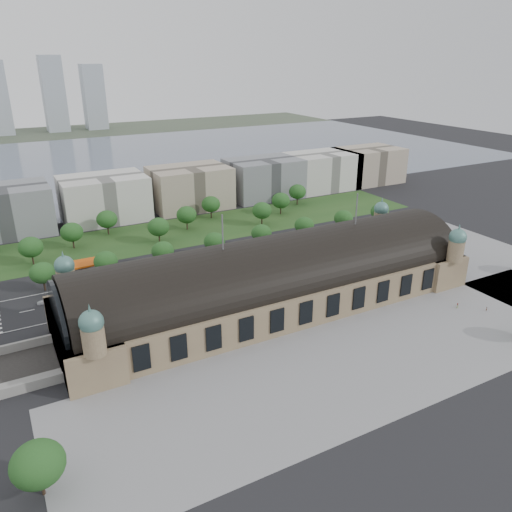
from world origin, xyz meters
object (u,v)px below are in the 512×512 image
traffic_car_5 (307,248)px  parked_car_6 (139,301)px  traffic_car_6 (371,241)px  parked_car_5 (165,296)px  petrol_station (86,264)px  bus_mid (280,262)px  parked_car_4 (153,303)px  traffic_car_4 (257,264)px  traffic_car_1 (43,302)px  parked_car_3 (157,299)px  bus_east (263,265)px  pedestrian_1 (487,309)px  parked_car_1 (77,321)px  pedestrian_0 (458,306)px  bus_west (187,283)px  parked_car_0 (106,310)px  parked_car_2 (60,319)px

traffic_car_5 → parked_car_6: size_ratio=0.77×
traffic_car_6 → parked_car_5: bearing=-79.0°
petrol_station → bus_mid: petrol_station is taller
traffic_car_5 → parked_car_4: parked_car_4 is taller
traffic_car_4 → parked_car_4: parked_car_4 is taller
parked_car_5 → traffic_car_1: bearing=-132.0°
traffic_car_6 → parked_car_6: (-117.93, -9.39, 0.03)m
parked_car_3 → bus_east: bus_east is taller
traffic_car_6 → bus_east: size_ratio=0.50×
pedestrian_1 → parked_car_1: bearing=118.7°
traffic_car_6 → bus_mid: (-54.18, -3.90, 0.75)m
traffic_car_6 → pedestrian_1: 75.27m
traffic_car_1 → traffic_car_5: (115.84, -0.14, -0.01)m
pedestrian_0 → parked_car_4: bearing=146.9°
bus_west → bus_east: bearing=-81.4°
parked_car_0 → traffic_car_5: bearing=68.4°
petrol_station → bus_mid: (74.61, -34.80, -1.46)m
parked_car_3 → bus_mid: (57.52, 7.03, 0.67)m
petrol_station → traffic_car_6: petrol_station is taller
traffic_car_1 → pedestrian_1: bearing=-115.7°
traffic_car_4 → parked_car_2: (-82.82, -10.59, 0.01)m
parked_car_6 → petrol_station: bearing=164.4°
petrol_station → parked_car_5: size_ratio=2.46×
parked_car_1 → traffic_car_6: bearing=56.1°
parked_car_2 → bus_mid: (91.21, 5.48, 0.83)m
bus_east → parked_car_3: bearing=97.5°
parked_car_1 → parked_car_4: size_ratio=0.95×
traffic_car_5 → parked_car_5: bearing=102.0°
traffic_car_1 → parked_car_1: (8.19, -19.99, -0.04)m
petrol_station → pedestrian_0: (110.70, -98.83, -1.99)m
traffic_car_5 → parked_car_0: 98.57m
traffic_car_5 → parked_car_0: size_ratio=0.88×
traffic_car_6 → pedestrian_0: 70.30m
traffic_car_6 → pedestrian_1: size_ratio=3.30×
traffic_car_4 → parked_car_5: bearing=-82.0°
parked_car_2 → pedestrian_0: size_ratio=2.38×
traffic_car_5 → parked_car_3: (-78.57, -17.40, 0.14)m
parked_car_0 → parked_car_4: 16.58m
parked_car_5 → parked_car_1: bearing=-103.7°
parked_car_5 → parked_car_0: bearing=-107.7°
petrol_station → parked_car_0: size_ratio=3.00×
parked_car_2 → bus_mid: bearing=54.2°
parked_car_1 → bus_east: size_ratio=0.43×
bus_mid → pedestrian_1: 82.86m
traffic_car_5 → bus_mid: (-21.05, -10.37, 0.81)m
traffic_car_1 → pedestrian_0: 150.62m
parked_car_5 → parked_car_6: size_ratio=1.07×
petrol_station → traffic_car_4: petrol_station is taller
parked_car_3 → bus_west: bearing=91.5°
parked_car_4 → parked_car_5: bearing=100.2°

